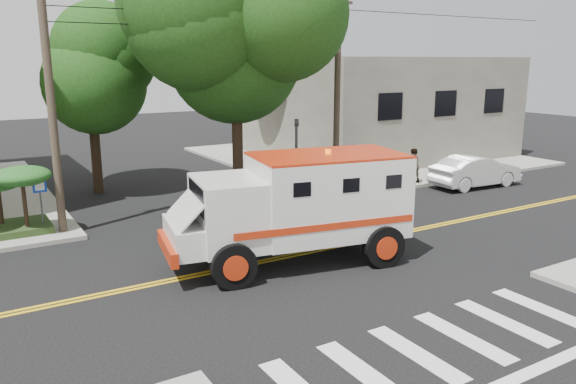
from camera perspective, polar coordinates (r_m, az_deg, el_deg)
ground at (r=17.66m, az=0.01°, el=-6.55°), size 100.00×100.00×0.00m
sidewalk_ne at (r=35.94m, az=7.30°, el=3.69°), size 17.00×17.00×0.15m
building_right at (r=36.89m, az=8.80°, el=8.70°), size 14.00×12.00×6.00m
utility_pole_left at (r=20.48m, az=-22.91°, el=8.07°), size 0.28×0.28×9.00m
utility_pole_right at (r=25.32m, az=5.01°, el=9.85°), size 0.28×0.28×9.00m
tree_main at (r=23.01m, az=-4.04°, el=16.26°), size 6.08×5.70×9.85m
tree_left at (r=26.66m, az=-18.78°, el=12.03°), size 4.48×4.20×7.70m
tree_right at (r=34.69m, az=-1.02°, el=13.44°), size 4.80×4.50×8.20m
traffic_signal at (r=23.67m, az=0.85°, el=4.12°), size 0.15×0.18×3.60m
accessibility_sign at (r=21.04m, az=-23.83°, el=-0.57°), size 0.45×0.10×2.02m
armored_truck at (r=16.68m, az=1.12°, el=-1.06°), size 7.53×3.93×3.27m
parked_sedan at (r=28.52m, az=18.52°, el=2.03°), size 4.75×1.91×1.53m
pedestrian_a at (r=25.23m, az=5.04°, el=1.59°), size 0.57×0.39×1.50m
pedestrian_b at (r=27.82m, az=12.53°, el=2.61°), size 0.87×0.70×1.69m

